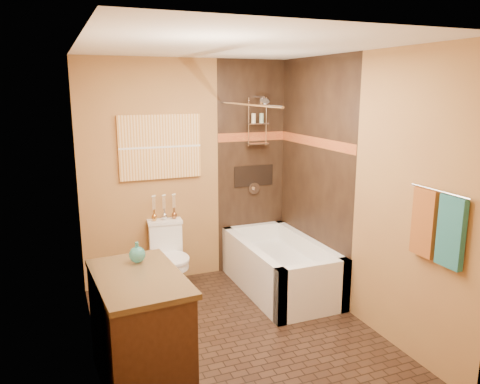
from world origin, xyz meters
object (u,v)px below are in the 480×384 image
bathtub (280,270)px  vanity (140,330)px  toilet (169,256)px  sunset_painting (160,147)px

bathtub → vanity: vanity is taller
vanity → bathtub: bearing=29.1°
toilet → vanity: bearing=-105.5°
vanity → sunset_painting: bearing=67.8°
sunset_painting → toilet: bearing=-90.0°
bathtub → toilet: bearing=157.1°
bathtub → sunset_painting: bearing=147.0°
sunset_painting → toilet: (0.00, -0.25, -1.17)m
bathtub → vanity: bearing=-147.0°
sunset_painting → toilet: 1.20m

